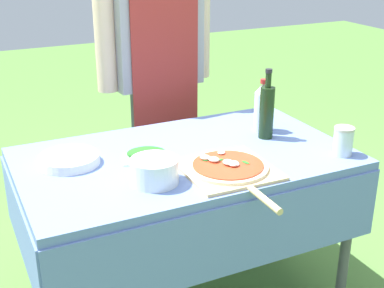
{
  "coord_description": "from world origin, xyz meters",
  "views": [
    {
      "loc": [
        -0.82,
        -1.77,
        1.59
      ],
      "look_at": [
        0.03,
        0.0,
        0.79
      ],
      "focal_mm": 50.0,
      "sensor_mm": 36.0,
      "label": 1
    }
  ],
  "objects_px": {
    "oil_bottle": "(267,111)",
    "herb_container": "(147,154)",
    "mixing_tub": "(155,171)",
    "sauce_jar": "(343,143)",
    "plate_stack": "(69,159)",
    "prep_table": "(185,175)",
    "water_bottle": "(262,107)",
    "pizza_on_peel": "(229,169)",
    "person_cook": "(156,55)"
  },
  "relations": [
    {
      "from": "oil_bottle",
      "to": "herb_container",
      "type": "bearing_deg",
      "value": 179.93
    },
    {
      "from": "mixing_tub",
      "to": "sauce_jar",
      "type": "distance_m",
      "value": 0.77
    },
    {
      "from": "plate_stack",
      "to": "sauce_jar",
      "type": "bearing_deg",
      "value": -20.74
    },
    {
      "from": "prep_table",
      "to": "water_bottle",
      "type": "bearing_deg",
      "value": 13.6
    },
    {
      "from": "pizza_on_peel",
      "to": "oil_bottle",
      "type": "distance_m",
      "value": 0.41
    },
    {
      "from": "mixing_tub",
      "to": "oil_bottle",
      "type": "bearing_deg",
      "value": 19.03
    },
    {
      "from": "herb_container",
      "to": "plate_stack",
      "type": "relative_size",
      "value": 0.89
    },
    {
      "from": "prep_table",
      "to": "mixing_tub",
      "type": "xyz_separation_m",
      "value": [
        -0.2,
        -0.18,
        0.13
      ]
    },
    {
      "from": "herb_container",
      "to": "prep_table",
      "type": "bearing_deg",
      "value": -8.41
    },
    {
      "from": "person_cook",
      "to": "mixing_tub",
      "type": "height_order",
      "value": "person_cook"
    },
    {
      "from": "pizza_on_peel",
      "to": "sauce_jar",
      "type": "distance_m",
      "value": 0.49
    },
    {
      "from": "prep_table",
      "to": "plate_stack",
      "type": "relative_size",
      "value": 5.63
    },
    {
      "from": "pizza_on_peel",
      "to": "herb_container",
      "type": "xyz_separation_m",
      "value": [
        -0.23,
        0.24,
        0.01
      ]
    },
    {
      "from": "prep_table",
      "to": "mixing_tub",
      "type": "bearing_deg",
      "value": -137.82
    },
    {
      "from": "pizza_on_peel",
      "to": "sauce_jar",
      "type": "bearing_deg",
      "value": -4.76
    },
    {
      "from": "sauce_jar",
      "to": "pizza_on_peel",
      "type": "bearing_deg",
      "value": 174.21
    },
    {
      "from": "water_bottle",
      "to": "mixing_tub",
      "type": "xyz_separation_m",
      "value": [
        -0.62,
        -0.28,
        -0.06
      ]
    },
    {
      "from": "mixing_tub",
      "to": "sauce_jar",
      "type": "xyz_separation_m",
      "value": [
        0.77,
        -0.09,
        0.01
      ]
    },
    {
      "from": "prep_table",
      "to": "water_bottle",
      "type": "height_order",
      "value": "water_bottle"
    },
    {
      "from": "prep_table",
      "to": "oil_bottle",
      "type": "relative_size",
      "value": 4.38
    },
    {
      "from": "person_cook",
      "to": "pizza_on_peel",
      "type": "distance_m",
      "value": 0.96
    },
    {
      "from": "herb_container",
      "to": "plate_stack",
      "type": "distance_m",
      "value": 0.3
    },
    {
      "from": "water_bottle",
      "to": "sauce_jar",
      "type": "relative_size",
      "value": 2.04
    },
    {
      "from": "person_cook",
      "to": "pizza_on_peel",
      "type": "bearing_deg",
      "value": 78.5
    },
    {
      "from": "water_bottle",
      "to": "plate_stack",
      "type": "xyz_separation_m",
      "value": [
        -0.86,
        0.01,
        -0.09
      ]
    },
    {
      "from": "prep_table",
      "to": "sauce_jar",
      "type": "bearing_deg",
      "value": -25.41
    },
    {
      "from": "prep_table",
      "to": "water_bottle",
      "type": "xyz_separation_m",
      "value": [
        0.42,
        0.1,
        0.2
      ]
    },
    {
      "from": "pizza_on_peel",
      "to": "water_bottle",
      "type": "bearing_deg",
      "value": 43.99
    },
    {
      "from": "herb_container",
      "to": "sauce_jar",
      "type": "distance_m",
      "value": 0.77
    },
    {
      "from": "plate_stack",
      "to": "sauce_jar",
      "type": "height_order",
      "value": "sauce_jar"
    },
    {
      "from": "prep_table",
      "to": "oil_bottle",
      "type": "distance_m",
      "value": 0.44
    },
    {
      "from": "mixing_tub",
      "to": "water_bottle",
      "type": "bearing_deg",
      "value": 24.53
    },
    {
      "from": "oil_bottle",
      "to": "herb_container",
      "type": "height_order",
      "value": "oil_bottle"
    },
    {
      "from": "oil_bottle",
      "to": "plate_stack",
      "type": "xyz_separation_m",
      "value": [
        -0.83,
        0.09,
        -0.1
      ]
    },
    {
      "from": "herb_container",
      "to": "mixing_tub",
      "type": "xyz_separation_m",
      "value": [
        -0.05,
        -0.21,
        0.02
      ]
    },
    {
      "from": "pizza_on_peel",
      "to": "herb_container",
      "type": "bearing_deg",
      "value": 134.8
    },
    {
      "from": "water_bottle",
      "to": "person_cook",
      "type": "bearing_deg",
      "value": 112.91
    },
    {
      "from": "plate_stack",
      "to": "person_cook",
      "type": "bearing_deg",
      "value": 44.69
    },
    {
      "from": "sauce_jar",
      "to": "water_bottle",
      "type": "bearing_deg",
      "value": 111.01
    },
    {
      "from": "prep_table",
      "to": "sauce_jar",
      "type": "xyz_separation_m",
      "value": [
        0.56,
        -0.27,
        0.14
      ]
    },
    {
      "from": "oil_bottle",
      "to": "plate_stack",
      "type": "relative_size",
      "value": 1.29
    },
    {
      "from": "sauce_jar",
      "to": "prep_table",
      "type": "bearing_deg",
      "value": 154.59
    },
    {
      "from": "sauce_jar",
      "to": "oil_bottle",
      "type": "bearing_deg",
      "value": 120.76
    },
    {
      "from": "pizza_on_peel",
      "to": "mixing_tub",
      "type": "relative_size",
      "value": 3.01
    },
    {
      "from": "pizza_on_peel",
      "to": "water_bottle",
      "type": "xyz_separation_m",
      "value": [
        0.34,
        0.32,
        0.1
      ]
    },
    {
      "from": "pizza_on_peel",
      "to": "sauce_jar",
      "type": "xyz_separation_m",
      "value": [
        0.49,
        -0.05,
        0.04
      ]
    },
    {
      "from": "prep_table",
      "to": "sauce_jar",
      "type": "relative_size",
      "value": 11.46
    },
    {
      "from": "plate_stack",
      "to": "oil_bottle",
      "type": "bearing_deg",
      "value": -6.11
    },
    {
      "from": "prep_table",
      "to": "plate_stack",
      "type": "xyz_separation_m",
      "value": [
        -0.44,
        0.11,
        0.11
      ]
    },
    {
      "from": "person_cook",
      "to": "pizza_on_peel",
      "type": "height_order",
      "value": "person_cook"
    }
  ]
}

